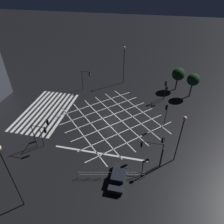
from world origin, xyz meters
TOP-DOWN VIEW (x-y plane):
  - ground_plane at (0.00, 0.00)m, footprint 200.00×200.00m
  - road_markings at (0.35, -8.18)m, footprint 20.22×26.41m
  - traffic_light_nw_main at (-8.44, 8.90)m, footprint 1.91×0.36m
  - traffic_light_sw_cross at (-9.19, -7.50)m, footprint 0.36×1.94m
  - traffic_light_ne_main at (7.09, 8.38)m, footprint 2.61×0.36m
  - traffic_light_nw_cross at (-8.38, 8.58)m, footprint 0.36×0.39m
  - traffic_light_median_north at (-0.02, 8.72)m, footprint 0.36×0.39m
  - traffic_light_ne_cross at (8.36, 6.82)m, footprint 0.36×2.90m
  - traffic_light_se_main at (7.02, -8.50)m, footprint 2.43×0.36m
  - traffic_light_se_cross at (8.59, -8.33)m, footprint 0.36×2.29m
  - street_lamp_east at (17.09, -6.28)m, footprint 0.56×0.56m
  - street_lamp_west at (6.95, 10.22)m, footprint 0.47×0.47m
  - street_lamp_far at (-14.26, -0.46)m, footprint 0.43×0.43m
  - street_tree_near at (-11.11, 13.84)m, footprint 2.43×2.43m
  - street_tree_far at (-13.59, 11.19)m, footprint 2.64×2.64m
  - waiting_car at (11.83, 3.37)m, footprint 4.11×1.77m
  - pedestrian_railing at (11.57, 2.53)m, footprint 1.80×8.04m

SIDE VIEW (x-z plane):
  - ground_plane at x=0.00m, z-range 0.00..0.00m
  - road_markings at x=0.35m, z-range 0.00..0.01m
  - waiting_car at x=11.83m, z-range -0.04..1.28m
  - pedestrian_railing at x=11.57m, z-range 0.14..1.19m
  - traffic_light_ne_main at x=7.09m, z-range 0.76..4.01m
  - traffic_light_se_main at x=7.02m, z-range 0.81..4.27m
  - traffic_light_nw_main at x=-8.44m, z-range 0.79..4.30m
  - traffic_light_ne_cross at x=8.36m, z-range 0.96..4.97m
  - traffic_light_se_cross at x=8.59m, z-range 0.95..5.04m
  - traffic_light_nw_cross at x=-8.38m, z-range 0.91..5.20m
  - traffic_light_median_north at x=-0.02m, z-range 0.94..5.36m
  - traffic_light_sw_cross at x=-9.19m, z-range 1.00..5.44m
  - street_tree_far at x=-13.59m, z-range 1.10..6.00m
  - street_tree_near at x=-11.11m, z-range 1.26..6.27m
  - street_lamp_west at x=6.95m, z-range 1.39..8.86m
  - street_lamp_far at x=-14.26m, z-range 1.20..9.53m
  - street_lamp_east at x=17.09m, z-range 2.04..11.20m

